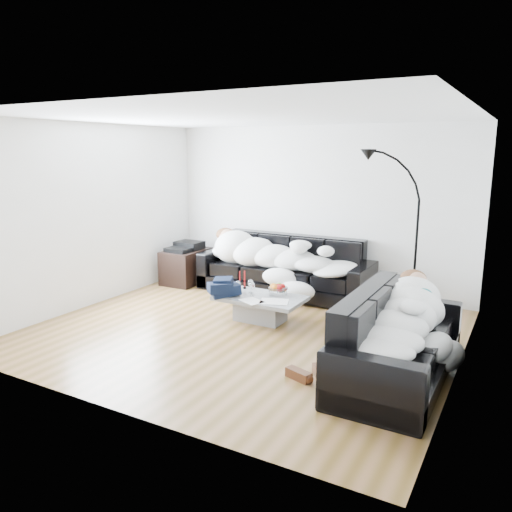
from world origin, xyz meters
The scene contains 24 objects.
ground centered at (0.00, 0.00, 0.00)m, with size 5.00×5.00×0.00m, color brown.
wall_back centered at (0.00, 2.25, 1.30)m, with size 5.00×0.02×2.60m, color silver.
wall_left centered at (-2.50, 0.00, 1.30)m, with size 0.02×4.50×2.60m, color silver.
wall_right centered at (2.50, 0.00, 1.30)m, with size 0.02×4.50×2.60m, color silver.
ceiling centered at (0.00, 0.00, 2.60)m, with size 5.00×5.00×0.00m, color white.
sofa_back centered at (-0.30, 1.74, 0.44)m, with size 2.72×0.94×0.89m, color black.
sofa_right centered at (1.99, -0.37, 0.43)m, with size 2.10×0.90×0.85m, color black.
sleeper_back centered at (-0.30, 1.69, 0.65)m, with size 2.30×0.80×0.46m, color white, non-canonical shape.
sleeper_right centered at (1.99, -0.37, 0.64)m, with size 1.80×0.76×0.44m, color white, non-canonical shape.
teal_cushion centered at (1.93, 0.28, 0.72)m, with size 0.36×0.30×0.20m, color #0F6D6D.
coffee_table centered at (0.00, 0.42, 0.17)m, with size 1.15×0.67×0.34m, color #939699.
fruit_bowl centered at (0.17, 0.61, 0.41)m, with size 0.26×0.26×0.16m, color white.
wine_glass_a centered at (-0.20, 0.50, 0.43)m, with size 0.08×0.08×0.18m, color white.
wine_glass_b centered at (-0.34, 0.43, 0.42)m, with size 0.07×0.07×0.17m, color white.
wine_glass_c centered at (-0.13, 0.42, 0.42)m, with size 0.07×0.07×0.17m, color white.
candle_left centered at (-0.46, 0.66, 0.45)m, with size 0.04×0.04×0.23m, color maroon.
candle_right centered at (-0.37, 0.65, 0.46)m, with size 0.05×0.05×0.25m, color maroon.
newspaper_a centered at (0.27, 0.29, 0.34)m, with size 0.36×0.27×0.01m, color silver.
newspaper_b centered at (0.01, 0.17, 0.34)m, with size 0.30×0.22×0.01m, color silver.
navy_jacket centered at (-0.43, 0.22, 0.51)m, with size 0.39×0.33×0.20m, color black, non-canonical shape.
shoes centered at (1.24, -0.85, 0.05)m, with size 0.47×0.34×0.11m, color #472311, non-canonical shape.
av_cabinet centered at (-2.05, 1.53, 0.28)m, with size 0.57×0.82×0.57m, color black.
stereo centered at (-2.05, 1.53, 0.63)m, with size 0.44×0.34×0.13m, color black.
floor_lamp centered at (1.76, 1.34, 0.98)m, with size 0.72×0.29×1.97m, color black, non-canonical shape.
Camera 1 is at (3.01, -5.11, 2.21)m, focal length 35.00 mm.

